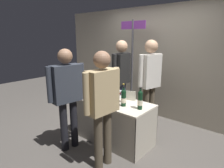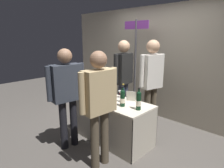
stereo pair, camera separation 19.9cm
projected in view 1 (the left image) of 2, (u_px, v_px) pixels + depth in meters
ground_plane at (112, 139)px, 3.52m from camera, size 12.00×12.00×0.00m
back_partition at (157, 63)px, 4.37m from camera, size 5.54×0.12×2.48m
tasting_table at (112, 113)px, 3.40m from camera, size 1.44×0.66×0.74m
featured_wine_bottle at (140, 100)px, 2.92m from camera, size 0.08×0.08×0.35m
display_bottle_0 at (123, 94)px, 3.23m from camera, size 0.07×0.07×0.33m
display_bottle_1 at (114, 91)px, 3.44m from camera, size 0.08×0.08×0.31m
display_bottle_2 at (91, 89)px, 3.61m from camera, size 0.08×0.08×0.30m
display_bottle_3 at (102, 90)px, 3.49m from camera, size 0.07×0.07×0.34m
display_bottle_4 at (124, 98)px, 3.05m from camera, size 0.08×0.08×0.33m
display_bottle_5 at (99, 88)px, 3.66m from camera, size 0.08×0.08×0.32m
display_bottle_6 at (93, 90)px, 3.51m from camera, size 0.07×0.07×0.32m
wine_glass_near_vendor at (103, 97)px, 3.23m from camera, size 0.07×0.07×0.14m
wine_glass_mid at (100, 94)px, 3.38m from camera, size 0.08×0.08×0.13m
wine_glass_near_taster at (120, 93)px, 3.49m from camera, size 0.08×0.08×0.13m
flower_vase at (112, 95)px, 3.29m from camera, size 0.09×0.09×0.37m
brochure_stand at (131, 96)px, 3.32m from camera, size 0.17×0.09×0.18m
vendor_presenter at (150, 77)px, 3.63m from camera, size 0.30×0.56×1.77m
vendor_assistant at (121, 75)px, 3.96m from camera, size 0.24×0.55×1.75m
taster_foreground_right at (67, 91)px, 3.01m from camera, size 0.27×0.64×1.65m
taster_foreground_left at (102, 100)px, 2.57m from camera, size 0.23×0.62×1.65m
booth_signpost at (132, 58)px, 4.23m from camera, size 0.62×0.04×2.17m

